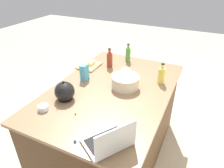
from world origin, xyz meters
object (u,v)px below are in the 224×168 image
at_px(candy_bag, 84,72).
at_px(bottle_soy, 110,60).
at_px(butter_stick_right, 92,63).
at_px(laptop, 110,141).
at_px(cutting_board, 89,66).
at_px(kettle, 65,92).
at_px(bottle_olive, 128,54).
at_px(butter_stick_left, 86,64).
at_px(ramekin_small, 126,71).
at_px(mixing_bowl_large, 125,81).
at_px(bottle_oil, 161,75).
at_px(ramekin_medium, 43,108).

bearing_deg(candy_bag, bottle_soy, 166.42).
xyz_separation_m(butter_stick_right, candy_bag, (0.33, 0.11, 0.05)).
height_order(laptop, cutting_board, laptop).
bearing_deg(kettle, bottle_olive, 169.40).
bearing_deg(laptop, butter_stick_left, -141.01).
distance_m(butter_stick_right, ramekin_small, 0.44).
distance_m(cutting_board, butter_stick_right, 0.05).
bearing_deg(mixing_bowl_large, kettle, -43.45).
distance_m(cutting_board, ramekin_small, 0.46).
distance_m(laptop, mixing_bowl_large, 0.79).
relative_size(butter_stick_right, ramekin_small, 1.13).
height_order(mixing_bowl_large, butter_stick_right, mixing_bowl_large).
bearing_deg(laptop, mixing_bowl_large, -165.03).
height_order(bottle_soy, butter_stick_right, bottle_soy).
distance_m(mixing_bowl_large, ramekin_small, 0.32).
bearing_deg(bottle_olive, butter_stick_left, -45.51).
bearing_deg(bottle_olive, cutting_board, -46.11).
height_order(ramekin_small, candy_bag, candy_bag).
bearing_deg(cutting_board, ramekin_small, 94.27).
bearing_deg(bottle_oil, bottle_soy, -100.66).
bearing_deg(ramekin_medium, ramekin_small, 158.84).
bearing_deg(laptop, kettle, -118.37).
xyz_separation_m(laptop, butter_stick_left, (-0.99, -0.80, -0.01)).
xyz_separation_m(ramekin_small, candy_bag, (0.33, -0.33, 0.06)).
bearing_deg(kettle, mixing_bowl_large, 136.55).
bearing_deg(ramekin_small, laptop, 16.82).
bearing_deg(butter_stick_left, bottle_oil, 90.62).
relative_size(bottle_olive, candy_bag, 1.36).
bearing_deg(mixing_bowl_large, ramekin_small, -158.54).
relative_size(bottle_soy, butter_stick_left, 2.10).
xyz_separation_m(mixing_bowl_large, candy_bag, (0.04, -0.45, 0.02)).
xyz_separation_m(butter_stick_left, ramekin_medium, (0.87, 0.12, -0.01)).
xyz_separation_m(bottle_oil, butter_stick_left, (0.01, -0.90, -0.05)).
height_order(mixing_bowl_large, bottle_oil, bottle_oil).
xyz_separation_m(butter_stick_left, ramekin_small, (-0.06, 0.48, -0.01)).
bearing_deg(cutting_board, ramekin_medium, 6.24).
bearing_deg(butter_stick_right, mixing_bowl_large, 62.02).
bearing_deg(mixing_bowl_large, bottle_oil, 128.66).
distance_m(ramekin_small, ramekin_medium, 1.00).
bearing_deg(ramekin_medium, mixing_bowl_large, 143.36).
height_order(bottle_oil, kettle, bottle_oil).
height_order(mixing_bowl_large, ramekin_medium, mixing_bowl_large).
bearing_deg(laptop, cutting_board, -142.62).
height_order(bottle_oil, butter_stick_right, bottle_oil).
bearing_deg(bottle_olive, mixing_bowl_large, 19.41).
bearing_deg(cutting_board, bottle_oil, 88.71).
bearing_deg(cutting_board, mixing_bowl_large, 65.79).
relative_size(laptop, bottle_soy, 1.65).
bearing_deg(butter_stick_right, candy_bag, 17.75).
height_order(kettle, butter_stick_left, kettle).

